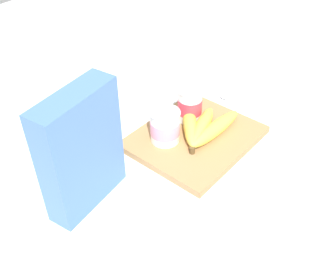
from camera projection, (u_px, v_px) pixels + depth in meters
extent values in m
plane|color=white|center=(195.00, 141.00, 1.03)|extent=(2.40, 2.40, 0.00)
cube|color=#A37A4C|center=(195.00, 138.00, 1.02)|extent=(0.30, 0.26, 0.02)
cube|color=#4770B7|center=(81.00, 151.00, 0.79)|extent=(0.19, 0.08, 0.26)
cylinder|color=white|center=(165.00, 127.00, 0.98)|extent=(0.07, 0.07, 0.08)
cylinder|color=pink|center=(165.00, 127.00, 0.98)|extent=(0.07, 0.07, 0.04)
cylinder|color=silver|center=(165.00, 113.00, 0.95)|extent=(0.07, 0.07, 0.00)
cylinder|color=white|center=(190.00, 105.00, 1.04)|extent=(0.06, 0.06, 0.09)
cylinder|color=#DB384C|center=(190.00, 105.00, 1.04)|extent=(0.06, 0.06, 0.04)
cylinder|color=silver|center=(190.00, 90.00, 1.01)|extent=(0.06, 0.06, 0.00)
ellipsoid|color=yellow|center=(216.00, 128.00, 1.00)|extent=(0.19, 0.04, 0.04)
ellipsoid|color=yellow|center=(202.00, 127.00, 1.01)|extent=(0.17, 0.09, 0.04)
ellipsoid|color=yellow|center=(190.00, 124.00, 1.02)|extent=(0.16, 0.14, 0.04)
cylinder|color=brown|center=(192.00, 150.00, 0.96)|extent=(0.01, 0.01, 0.02)
cylinder|color=silver|center=(245.00, 103.00, 1.15)|extent=(0.03, 0.11, 0.01)
ellipsoid|color=silver|center=(226.00, 97.00, 1.17)|extent=(0.03, 0.04, 0.01)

